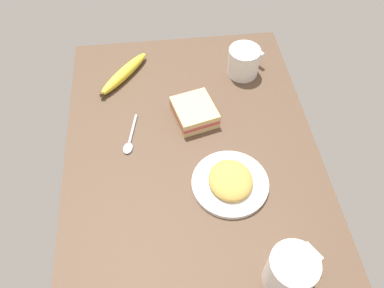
{
  "coord_description": "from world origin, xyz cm",
  "views": [
    {
      "loc": [
        56.52,
        -6.49,
        80.85
      ],
      "look_at": [
        0.0,
        0.0,
        5.0
      ],
      "focal_mm": 35.93,
      "sensor_mm": 36.0,
      "label": 1
    }
  ],
  "objects_px": {
    "plate_of_food": "(230,182)",
    "spoon": "(130,140)",
    "coffee_mug_black": "(290,272)",
    "coffee_mug_milky": "(244,61)",
    "sandwich_main": "(194,112)",
    "banana": "(124,74)"
  },
  "relations": [
    {
      "from": "plate_of_food",
      "to": "spoon",
      "type": "relative_size",
      "value": 1.4
    },
    {
      "from": "plate_of_food",
      "to": "coffee_mug_black",
      "type": "height_order",
      "value": "coffee_mug_black"
    },
    {
      "from": "coffee_mug_milky",
      "to": "sandwich_main",
      "type": "xyz_separation_m",
      "value": [
        0.16,
        -0.16,
        -0.02
      ]
    },
    {
      "from": "banana",
      "to": "sandwich_main",
      "type": "bearing_deg",
      "value": 46.41
    },
    {
      "from": "coffee_mug_black",
      "to": "spoon",
      "type": "height_order",
      "value": "coffee_mug_black"
    },
    {
      "from": "coffee_mug_milky",
      "to": "spoon",
      "type": "height_order",
      "value": "coffee_mug_milky"
    },
    {
      "from": "plate_of_food",
      "to": "sandwich_main",
      "type": "relative_size",
      "value": 1.35
    },
    {
      "from": "sandwich_main",
      "to": "banana",
      "type": "relative_size",
      "value": 0.74
    },
    {
      "from": "coffee_mug_black",
      "to": "spoon",
      "type": "relative_size",
      "value": 0.91
    },
    {
      "from": "coffee_mug_black",
      "to": "plate_of_food",
      "type": "bearing_deg",
      "value": -162.75
    },
    {
      "from": "plate_of_food",
      "to": "coffee_mug_milky",
      "type": "bearing_deg",
      "value": 164.73
    },
    {
      "from": "banana",
      "to": "spoon",
      "type": "xyz_separation_m",
      "value": [
        0.24,
        0.01,
        -0.01
      ]
    },
    {
      "from": "coffee_mug_milky",
      "to": "sandwich_main",
      "type": "relative_size",
      "value": 0.84
    },
    {
      "from": "sandwich_main",
      "to": "plate_of_food",
      "type": "bearing_deg",
      "value": 15.12
    },
    {
      "from": "banana",
      "to": "coffee_mug_black",
      "type": "bearing_deg",
      "value": 26.78
    },
    {
      "from": "banana",
      "to": "plate_of_food",
      "type": "bearing_deg",
      "value": 31.78
    },
    {
      "from": "coffee_mug_milky",
      "to": "coffee_mug_black",
      "type": "bearing_deg",
      "value": -2.85
    },
    {
      "from": "coffee_mug_milky",
      "to": "banana",
      "type": "height_order",
      "value": "coffee_mug_milky"
    },
    {
      "from": "plate_of_food",
      "to": "banana",
      "type": "bearing_deg",
      "value": -148.22
    },
    {
      "from": "plate_of_food",
      "to": "coffee_mug_milky",
      "type": "relative_size",
      "value": 1.62
    },
    {
      "from": "plate_of_food",
      "to": "spoon",
      "type": "distance_m",
      "value": 0.28
    },
    {
      "from": "coffee_mug_milky",
      "to": "plate_of_food",
      "type": "bearing_deg",
      "value": -15.27
    }
  ]
}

